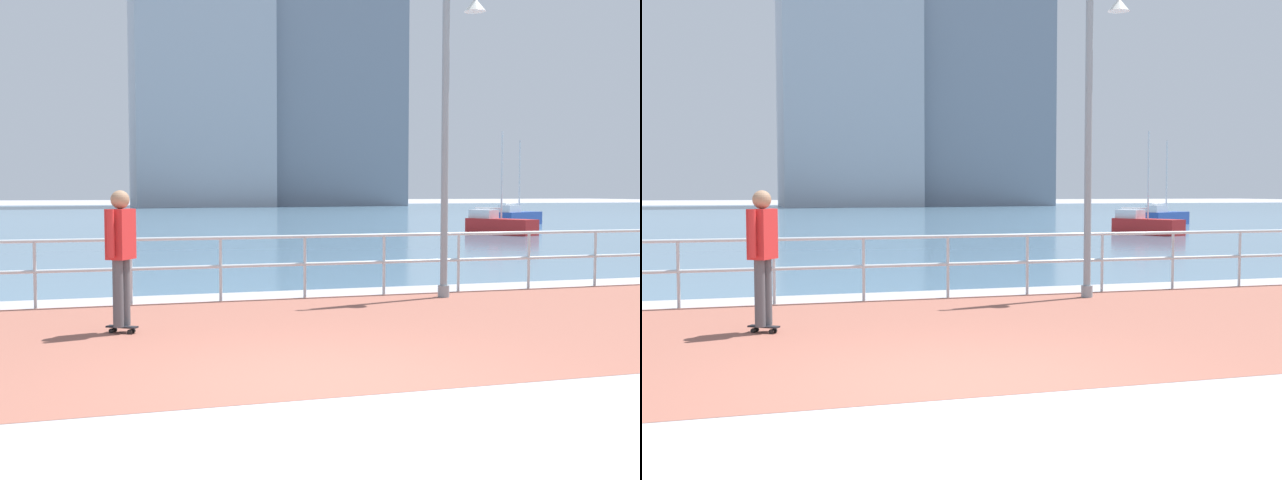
# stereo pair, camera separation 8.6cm
# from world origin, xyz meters

# --- Properties ---
(ground) EXTENTS (220.00, 220.00, 0.00)m
(ground) POSITION_xyz_m (0.00, 40.00, 0.00)
(ground) COLOR #9E9EA3
(brick_paving) EXTENTS (28.00, 6.15, 0.01)m
(brick_paving) POSITION_xyz_m (0.00, 2.52, 0.00)
(brick_paving) COLOR #935647
(brick_paving) RESTS_ON ground
(harbor_water) EXTENTS (180.00, 88.00, 0.00)m
(harbor_water) POSITION_xyz_m (0.00, 50.59, 0.00)
(harbor_water) COLOR slate
(harbor_water) RESTS_ON ground
(waterfront_railing) EXTENTS (25.25, 0.06, 1.05)m
(waterfront_railing) POSITION_xyz_m (0.00, 5.59, 0.72)
(waterfront_railing) COLOR #B2BCC1
(waterfront_railing) RESTS_ON ground
(lamppost) EXTENTS (0.82, 0.36, 5.64)m
(lamppost) POSITION_xyz_m (3.79, 5.00, 3.12)
(lamppost) COLOR gray
(lamppost) RESTS_ON ground
(skateboarder) EXTENTS (0.40, 0.51, 1.78)m
(skateboarder) POSITION_xyz_m (-1.65, 3.12, 1.07)
(skateboarder) COLOR black
(skateboarder) RESTS_ON ground
(sailboat_red) EXTENTS (3.20, 2.36, 4.39)m
(sailboat_red) POSITION_xyz_m (19.61, 29.38, 0.42)
(sailboat_red) COLOR #284799
(sailboat_red) RESTS_ON ground
(sailboat_white) EXTENTS (2.04, 3.09, 4.17)m
(sailboat_white) POSITION_xyz_m (14.12, 21.66, 0.40)
(sailboat_white) COLOR #B21E1E
(sailboat_white) RESTS_ON ground
(tower_glass) EXTENTS (15.04, 12.79, 43.55)m
(tower_glass) POSITION_xyz_m (10.85, 83.66, 20.94)
(tower_glass) COLOR #A3A8B2
(tower_glass) RESTS_ON ground
(tower_brick) EXTENTS (16.72, 14.76, 34.83)m
(tower_brick) POSITION_xyz_m (26.43, 86.65, 16.59)
(tower_brick) COLOR slate
(tower_brick) RESTS_ON ground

